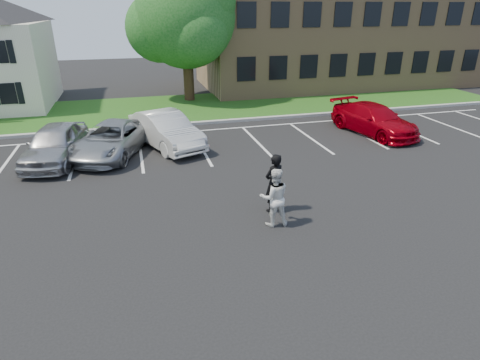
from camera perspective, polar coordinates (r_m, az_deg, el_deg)
name	(u,v)px	position (r m, az deg, el deg)	size (l,w,h in m)	color
ground_plane	(249,231)	(12.00, 1.27, -7.33)	(90.00, 90.00, 0.00)	black
curb	(189,124)	(22.89, -7.34, 7.95)	(40.00, 0.30, 0.15)	gray
grass_strip	(179,108)	(26.74, -8.62, 10.07)	(44.00, 8.00, 0.08)	#104612
stall_lines	(225,139)	(20.27, -2.11, 5.87)	(34.00, 5.36, 0.01)	silver
office_building	(337,32)	(36.15, 13.57, 19.79)	(22.40, 10.40, 8.30)	#A48157
tree	(187,19)	(28.50, -7.58, 21.75)	(7.80, 7.20, 8.80)	black
man_black_suit	(274,183)	(12.78, 4.87, -0.46)	(0.71, 0.47, 1.95)	black
man_white_shirt	(274,197)	(11.99, 4.91, -2.47)	(0.89, 0.69, 1.83)	silver
car_silver_west	(56,144)	(18.73, -24.76, 4.72)	(1.88, 4.67, 1.59)	#A9A9AE
car_silver_minivan	(112,139)	(18.77, -17.75, 5.55)	(2.36, 5.12, 1.42)	#96999E
car_white_sedan	(166,130)	(19.23, -10.50, 7.01)	(1.71, 4.91, 1.62)	silver
car_red_compact	(374,119)	(22.10, 18.50, 8.17)	(2.09, 5.14, 1.49)	#99000D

